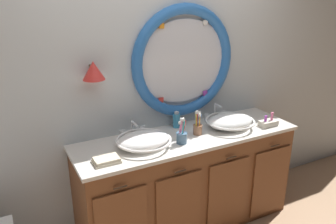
{
  "coord_description": "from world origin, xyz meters",
  "views": [
    {
      "loc": [
        -1.27,
        -2.03,
        2.11
      ],
      "look_at": [
        -0.08,
        0.25,
        1.15
      ],
      "focal_mm": 36.8,
      "sensor_mm": 36.0,
      "label": 1
    }
  ],
  "objects_px": {
    "sink_basin_right": "(230,121)",
    "folded_hand_towel": "(107,160)",
    "soap_dispenser": "(176,120)",
    "toothbrush_holder_right": "(198,128)",
    "toiletry_basket": "(268,123)",
    "sink_basin_left": "(144,140)",
    "toothbrush_holder_left": "(182,137)"
  },
  "relations": [
    {
      "from": "toiletry_basket",
      "to": "sink_basin_right",
      "type": "bearing_deg",
      "value": 158.1
    },
    {
      "from": "toiletry_basket",
      "to": "toothbrush_holder_left",
      "type": "bearing_deg",
      "value": 176.99
    },
    {
      "from": "toothbrush_holder_right",
      "to": "folded_hand_towel",
      "type": "relative_size",
      "value": 1.12
    },
    {
      "from": "sink_basin_right",
      "to": "folded_hand_towel",
      "type": "xyz_separation_m",
      "value": [
        -1.19,
        -0.11,
        -0.04
      ]
    },
    {
      "from": "soap_dispenser",
      "to": "toothbrush_holder_left",
      "type": "bearing_deg",
      "value": -111.62
    },
    {
      "from": "sink_basin_left",
      "to": "soap_dispenser",
      "type": "relative_size",
      "value": 2.83
    },
    {
      "from": "toothbrush_holder_left",
      "to": "toiletry_basket",
      "type": "height_order",
      "value": "toothbrush_holder_left"
    },
    {
      "from": "toothbrush_holder_left",
      "to": "soap_dispenser",
      "type": "distance_m",
      "value": 0.34
    },
    {
      "from": "sink_basin_right",
      "to": "toothbrush_holder_right",
      "type": "bearing_deg",
      "value": 179.19
    },
    {
      "from": "sink_basin_right",
      "to": "folded_hand_towel",
      "type": "bearing_deg",
      "value": -174.48
    },
    {
      "from": "toothbrush_holder_left",
      "to": "folded_hand_towel",
      "type": "distance_m",
      "value": 0.64
    },
    {
      "from": "sink_basin_left",
      "to": "toothbrush_holder_right",
      "type": "xyz_separation_m",
      "value": [
        0.5,
        0.0,
        -0.0
      ]
    },
    {
      "from": "toothbrush_holder_right",
      "to": "soap_dispenser",
      "type": "relative_size",
      "value": 1.38
    },
    {
      "from": "toothbrush_holder_right",
      "to": "toiletry_basket",
      "type": "relative_size",
      "value": 1.32
    },
    {
      "from": "sink_basin_right",
      "to": "folded_hand_towel",
      "type": "distance_m",
      "value": 1.19
    },
    {
      "from": "sink_basin_right",
      "to": "toiletry_basket",
      "type": "height_order",
      "value": "toiletry_basket"
    },
    {
      "from": "soap_dispenser",
      "to": "toiletry_basket",
      "type": "relative_size",
      "value": 0.96
    },
    {
      "from": "sink_basin_left",
      "to": "soap_dispenser",
      "type": "bearing_deg",
      "value": 28.41
    },
    {
      "from": "sink_basin_left",
      "to": "toiletry_basket",
      "type": "distance_m",
      "value": 1.18
    },
    {
      "from": "sink_basin_left",
      "to": "sink_basin_right",
      "type": "xyz_separation_m",
      "value": [
        0.84,
        -0.0,
        0.01
      ]
    },
    {
      "from": "sink_basin_right",
      "to": "toothbrush_holder_right",
      "type": "xyz_separation_m",
      "value": [
        -0.34,
        0.0,
        -0.01
      ]
    },
    {
      "from": "sink_basin_right",
      "to": "toiletry_basket",
      "type": "distance_m",
      "value": 0.36
    },
    {
      "from": "soap_dispenser",
      "to": "folded_hand_towel",
      "type": "distance_m",
      "value": 0.84
    },
    {
      "from": "soap_dispenser",
      "to": "toothbrush_holder_right",
      "type": "bearing_deg",
      "value": -68.98
    },
    {
      "from": "folded_hand_towel",
      "to": "sink_basin_right",
      "type": "bearing_deg",
      "value": 5.52
    },
    {
      "from": "folded_hand_towel",
      "to": "toiletry_basket",
      "type": "relative_size",
      "value": 1.17
    },
    {
      "from": "sink_basin_left",
      "to": "folded_hand_towel",
      "type": "relative_size",
      "value": 2.31
    },
    {
      "from": "toothbrush_holder_left",
      "to": "folded_hand_towel",
      "type": "bearing_deg",
      "value": -177.49
    },
    {
      "from": "sink_basin_left",
      "to": "toothbrush_holder_left",
      "type": "relative_size",
      "value": 2.0
    },
    {
      "from": "toothbrush_holder_right",
      "to": "toothbrush_holder_left",
      "type": "bearing_deg",
      "value": -156.43
    },
    {
      "from": "sink_basin_right",
      "to": "toothbrush_holder_left",
      "type": "distance_m",
      "value": 0.55
    },
    {
      "from": "toothbrush_holder_left",
      "to": "toothbrush_holder_right",
      "type": "distance_m",
      "value": 0.23
    }
  ]
}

